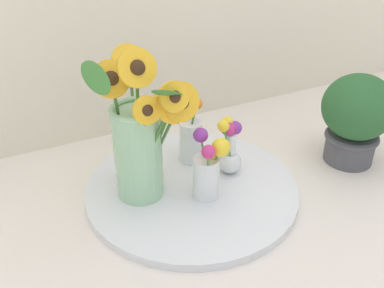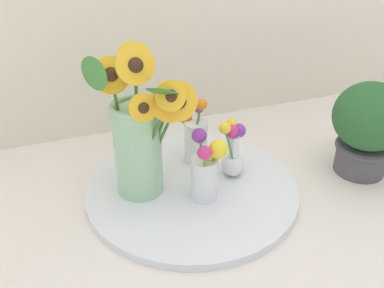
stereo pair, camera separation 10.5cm
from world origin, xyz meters
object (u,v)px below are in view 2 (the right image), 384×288
Objects in this scene: mason_jar_sunflowers at (140,135)px; potted_plant at (368,125)px; serving_tray at (192,189)px; vase_small_center at (206,168)px; vase_bulb_right at (233,150)px; vase_small_back at (195,137)px.

mason_jar_sunflowers is 0.58m from potted_plant.
serving_tray is 2.92× the size of vase_small_center.
vase_bulb_right is at bearing 34.27° from vase_small_center.
potted_plant is at bearing -11.17° from vase_bulb_right.
vase_bulb_right is (0.23, -0.01, -0.08)m from mason_jar_sunflowers.
serving_tray is at bearing 173.20° from potted_plant.
potted_plant is at bearing -8.06° from mason_jar_sunflowers.
mason_jar_sunflowers reaches higher than potted_plant.
vase_small_back is at bearing 26.52° from mason_jar_sunflowers.
potted_plant reaches higher than vase_small_center.
serving_tray is at bearing -12.87° from mason_jar_sunflowers.
vase_bulb_right is at bearing 168.83° from potted_plant.
vase_small_center is 1.07× the size of vase_bulb_right.
potted_plant reaches higher than vase_small_back.
vase_small_center is at bearing -72.16° from serving_tray.
potted_plant is (0.44, -0.00, 0.03)m from vase_small_center.
mason_jar_sunflowers is 0.17m from vase_small_center.
serving_tray is 1.42× the size of mason_jar_sunflowers.
vase_small_center is 0.94× the size of vase_small_back.
mason_jar_sunflowers reaches higher than vase_small_center.
serving_tray is 0.14m from vase_small_back.
mason_jar_sunflowers is at bearing 176.68° from vase_bulb_right.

